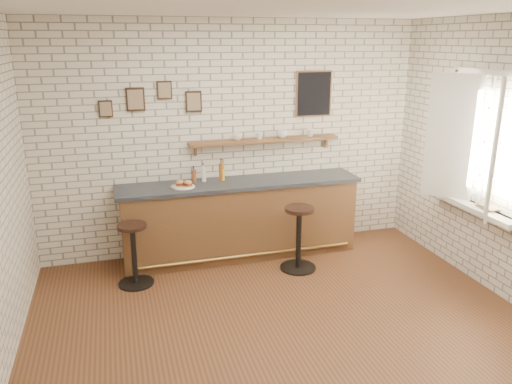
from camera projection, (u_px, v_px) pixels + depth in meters
ground at (281, 321)px, 5.07m from camera, size 5.00×5.00×0.00m
bar_counter at (240, 219)px, 6.48m from camera, size 3.10×0.65×1.01m
sandwich_plate at (183, 187)px, 6.09m from camera, size 0.28×0.28×0.01m
ciabatta_sandwich at (184, 183)px, 6.08m from camera, size 0.23×0.17×0.07m
potato_chips at (182, 186)px, 6.07m from camera, size 0.27×0.20×0.00m
bitters_bottle_brown at (194, 176)px, 6.27m from camera, size 0.06×0.06×0.21m
bitters_bottle_white at (204, 174)px, 6.31m from camera, size 0.06×0.06×0.23m
bitters_bottle_amber at (221, 171)px, 6.36m from camera, size 0.07×0.07×0.28m
condiment_bottle_yellow at (222, 174)px, 6.37m from camera, size 0.06×0.06×0.19m
bar_stool_left at (134, 253)px, 5.72m from camera, size 0.43×0.43×0.74m
bar_stool_right at (299, 236)px, 6.10m from camera, size 0.46×0.46×0.80m
wall_shelf at (265, 140)px, 6.49m from camera, size 2.00×0.18×0.18m
shelf_cup_a at (238, 137)px, 6.37m from camera, size 0.13×0.13×0.10m
shelf_cup_b at (259, 136)px, 6.45m from camera, size 0.13×0.13×0.09m
shelf_cup_c at (282, 134)px, 6.53m from camera, size 0.16×0.16×0.10m
shelf_cup_d at (311, 133)px, 6.64m from camera, size 0.14×0.14×0.10m
back_wall_decor at (250, 96)px, 6.35m from camera, size 2.96×0.02×0.56m
window_sill at (472, 207)px, 5.72m from camera, size 0.20×1.35×0.06m
casement_window at (477, 143)px, 5.49m from camera, size 0.40×1.30×1.56m
book_lower at (480, 208)px, 5.56m from camera, size 0.19×0.24×0.02m
book_upper at (483, 207)px, 5.52m from camera, size 0.21×0.27×0.02m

